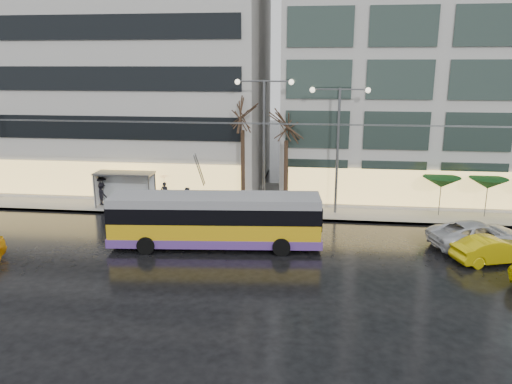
# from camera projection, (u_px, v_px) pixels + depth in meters

# --- Properties ---
(ground) EXTENTS (140.00, 140.00, 0.00)m
(ground) POSITION_uv_depth(u_px,v_px,m) (202.00, 271.00, 25.19)
(ground) COLOR black
(ground) RESTS_ON ground
(sidewalk) EXTENTS (80.00, 10.00, 0.15)m
(sidewalk) POSITION_uv_depth(u_px,v_px,m) (268.00, 199.00, 38.40)
(sidewalk) COLOR gray
(sidewalk) RESTS_ON ground
(kerb) EXTENTS (80.00, 0.10, 0.15)m
(kerb) POSITION_uv_depth(u_px,v_px,m) (261.00, 218.00, 33.64)
(kerb) COLOR slate
(kerb) RESTS_ON ground
(building_left) EXTENTS (34.00, 14.00, 22.00)m
(building_left) POSITION_uv_depth(u_px,v_px,m) (65.00, 52.00, 42.55)
(building_left) COLOR #B7B4AF
(building_left) RESTS_ON sidewalk
(building_right) EXTENTS (32.00, 14.00, 25.00)m
(building_right) POSITION_uv_depth(u_px,v_px,m) (497.00, 30.00, 38.07)
(building_right) COLOR #B7B4AF
(building_right) RESTS_ON sidewalk
(trolleybus) EXTENTS (12.03, 4.92, 5.50)m
(trolleybus) POSITION_uv_depth(u_px,v_px,m) (215.00, 222.00, 28.21)
(trolleybus) COLOR gold
(trolleybus) RESTS_ON ground
(catenary) EXTENTS (42.24, 5.12, 7.00)m
(catenary) POSITION_uv_depth(u_px,v_px,m) (243.00, 160.00, 31.64)
(catenary) COLOR #595B60
(catenary) RESTS_ON ground
(bus_shelter) EXTENTS (4.20, 1.60, 2.51)m
(bus_shelter) POSITION_uv_depth(u_px,v_px,m) (121.00, 181.00, 35.96)
(bus_shelter) COLOR #595B60
(bus_shelter) RESTS_ON sidewalk
(street_lamp_near) EXTENTS (3.96, 0.36, 9.03)m
(street_lamp_near) POSITION_uv_depth(u_px,v_px,m) (264.00, 127.00, 33.84)
(street_lamp_near) COLOR #595B60
(street_lamp_near) RESTS_ON sidewalk
(street_lamp_far) EXTENTS (3.96, 0.36, 8.53)m
(street_lamp_far) POSITION_uv_depth(u_px,v_px,m) (338.00, 133.00, 33.33)
(street_lamp_far) COLOR #595B60
(street_lamp_far) RESTS_ON sidewalk
(tree_a) EXTENTS (3.20, 3.20, 8.40)m
(tree_a) POSITION_uv_depth(u_px,v_px,m) (243.00, 110.00, 33.94)
(tree_a) COLOR black
(tree_a) RESTS_ON sidewalk
(tree_b) EXTENTS (3.20, 3.20, 7.70)m
(tree_b) POSITION_uv_depth(u_px,v_px,m) (287.00, 121.00, 33.95)
(tree_b) COLOR black
(tree_b) RESTS_ON sidewalk
(parasol_a) EXTENTS (2.50, 2.50, 2.65)m
(parasol_a) POSITION_uv_depth(u_px,v_px,m) (441.00, 182.00, 33.51)
(parasol_a) COLOR #595B60
(parasol_a) RESTS_ON sidewalk
(parasol_b) EXTENTS (2.50, 2.50, 2.65)m
(parasol_b) POSITION_uv_depth(u_px,v_px,m) (488.00, 183.00, 33.16)
(parasol_b) COLOR #595B60
(parasol_b) RESTS_ON sidewalk
(taxi_b) EXTENTS (4.49, 2.76, 1.40)m
(taxi_b) POSITION_uv_depth(u_px,v_px,m) (493.00, 250.00, 26.15)
(taxi_b) COLOR gold
(taxi_b) RESTS_ON ground
(sedan_silver) EXTENTS (6.09, 4.03, 1.55)m
(sedan_silver) POSITION_uv_depth(u_px,v_px,m) (479.00, 235.00, 28.15)
(sedan_silver) COLOR silver
(sedan_silver) RESTS_ON ground
(pedestrian_a) EXTENTS (1.07, 1.08, 2.19)m
(pedestrian_a) POSITION_uv_depth(u_px,v_px,m) (164.00, 185.00, 36.44)
(pedestrian_a) COLOR black
(pedestrian_a) RESTS_ON sidewalk
(pedestrian_b) EXTENTS (0.96, 0.81, 1.76)m
(pedestrian_b) POSITION_uv_depth(u_px,v_px,m) (187.00, 200.00, 34.56)
(pedestrian_b) COLOR black
(pedestrian_b) RESTS_ON sidewalk
(pedestrian_c) EXTENTS (1.25, 1.12, 2.11)m
(pedestrian_c) POSITION_uv_depth(u_px,v_px,m) (101.00, 190.00, 36.28)
(pedestrian_c) COLOR black
(pedestrian_c) RESTS_ON sidewalk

